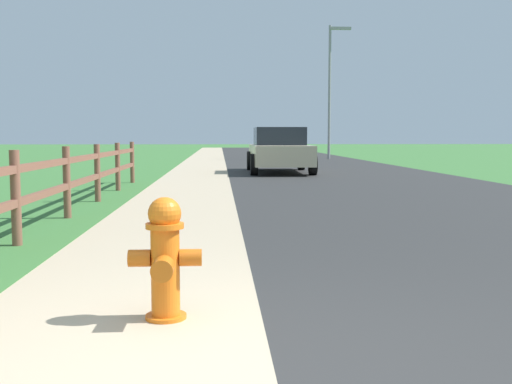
% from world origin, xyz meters
% --- Properties ---
extents(ground_plane, '(120.00, 120.00, 0.00)m').
position_xyz_m(ground_plane, '(0.00, 25.00, 0.00)').
color(ground_plane, '#3C7336').
extents(road_asphalt, '(7.00, 66.00, 0.01)m').
position_xyz_m(road_asphalt, '(3.50, 27.00, 0.00)').
color(road_asphalt, '#2D2D2D').
rests_on(road_asphalt, ground).
extents(curb_concrete, '(6.00, 66.00, 0.01)m').
position_xyz_m(curb_concrete, '(-3.00, 27.00, 0.00)').
color(curb_concrete, '#BFAA8B').
rests_on(curb_concrete, ground).
extents(grass_verge, '(5.00, 66.00, 0.00)m').
position_xyz_m(grass_verge, '(-4.50, 27.00, 0.01)').
color(grass_verge, '#3C7336').
rests_on(grass_verge, ground).
extents(fire_hydrant, '(0.49, 0.41, 0.83)m').
position_xyz_m(fire_hydrant, '(-0.65, 1.02, 0.43)').
color(fire_hydrant, orange).
rests_on(fire_hydrant, ground).
extents(rail_fence, '(0.11, 13.83, 1.08)m').
position_xyz_m(rail_fence, '(-2.55, 6.16, 0.63)').
color(rail_fence, brown).
rests_on(rail_fence, ground).
extents(parked_suv_beige, '(2.09, 4.70, 1.51)m').
position_xyz_m(parked_suv_beige, '(1.73, 17.38, 0.75)').
color(parked_suv_beige, '#C6B793').
rests_on(parked_suv_beige, ground).
extents(street_lamp, '(1.17, 0.20, 6.98)m').
position_xyz_m(street_lamp, '(5.65, 29.17, 4.10)').
color(street_lamp, gray).
rests_on(street_lamp, ground).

